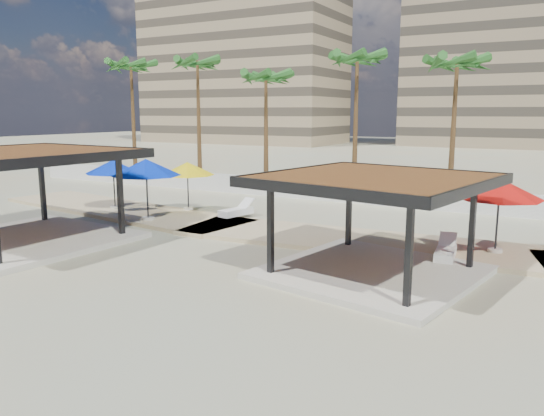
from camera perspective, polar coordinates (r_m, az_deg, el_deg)
The scene contains 18 objects.
ground at distance 16.45m, azimuth -4.64°, elevation -8.28°, with size 200.00×200.00×0.00m, color tan.
promenade at distance 22.28m, azimuth 10.76°, elevation -3.32°, with size 44.45×7.97×0.24m.
boundary_wall at distance 30.58m, azimuth 12.18°, elevation 1.32°, with size 56.00×0.30×1.20m, color silver.
building_west at distance 96.04m, azimuth -3.14°, elevation 16.22°, with size 34.00×16.00×32.40m.
building_mid at distance 91.52m, azimuth 26.90°, elevation 14.84°, with size 38.00×16.00×30.40m.
pavilion_central at distance 17.22m, azimuth 10.87°, elevation -0.84°, with size 7.55×7.55×3.28m.
pavilion_west at distance 23.35m, azimuth -25.37°, elevation 1.94°, with size 7.92×7.92×3.76m.
umbrella_a at distance 29.15m, azimuth -16.73°, elevation 4.27°, with size 3.42×3.42×2.59m.
umbrella_b at distance 27.96m, azimuth -9.09°, elevation 4.19°, with size 3.13×3.13×2.50m.
umbrella_c at distance 20.69m, azimuth 23.29°, elevation 1.89°, with size 3.58×3.58×2.71m.
umbrella_f at distance 25.54m, azimuth -13.39°, elevation 4.25°, with size 3.59×3.59×2.90m.
lounger_a at distance 26.44m, azimuth -3.82°, elevation -0.36°, with size 1.04×2.10×0.76m.
lounger_b at distance 19.71m, azimuth 18.17°, elevation -4.56°, with size 0.81×1.97×0.72m.
palm_a at distance 43.22m, azimuth -14.92°, elevation 14.08°, with size 3.00×3.00×9.54m.
palm_b at distance 39.66m, azimuth -8.03°, elevation 14.67°, with size 3.00×3.00×9.53m.
palm_c at distance 35.80m, azimuth -0.66°, elevation 13.44°, with size 3.00×3.00×8.32m.
palm_d at distance 34.06m, azimuth 9.15°, elevation 15.01°, with size 3.00×3.00×9.29m.
palm_e at distance 31.96m, azimuth 19.27°, elevation 13.99°, with size 3.00×3.00×8.75m.
Camera 1 is at (8.69, -12.95, 5.21)m, focal length 35.00 mm.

